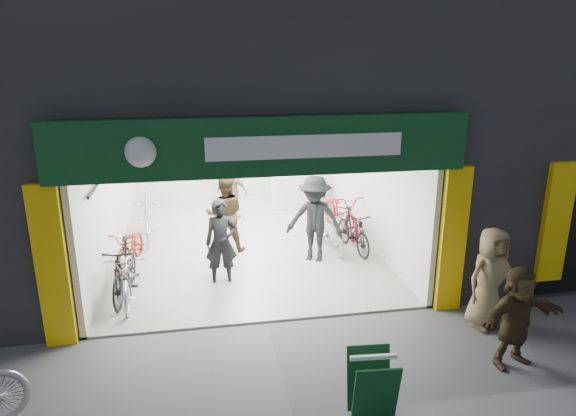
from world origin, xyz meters
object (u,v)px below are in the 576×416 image
object	(u,v)px
bike_left_front	(127,274)
sandwich_board	(372,385)
bike_right_front	(353,231)
pedestrian_near	(490,278)

from	to	relation	value
bike_left_front	sandwich_board	xyz separation A→B (m)	(3.35, -3.87, -0.03)
bike_left_front	bike_right_front	size ratio (longest dim) A/B	1.17
pedestrian_near	bike_left_front	bearing A→B (deg)	148.12
bike_right_front	sandwich_board	xyz separation A→B (m)	(-1.45, -5.43, -0.02)
bike_left_front	bike_right_front	xyz separation A→B (m)	(4.80, 1.55, -0.01)
pedestrian_near	sandwich_board	xyz separation A→B (m)	(-2.63, -1.82, -0.39)
pedestrian_near	sandwich_board	world-z (taller)	pedestrian_near
pedestrian_near	sandwich_board	distance (m)	3.22
bike_right_front	bike_left_front	bearing A→B (deg)	-170.36
bike_right_front	pedestrian_near	distance (m)	3.82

